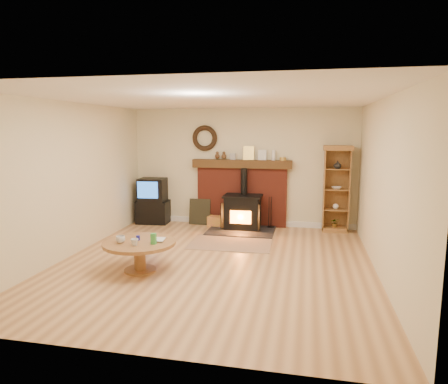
% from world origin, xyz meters
% --- Properties ---
extents(ground, '(5.50, 5.50, 0.00)m').
position_xyz_m(ground, '(0.00, 0.00, 0.00)').
color(ground, '#AB7647').
rests_on(ground, ground).
extents(room_shell, '(5.02, 5.52, 2.61)m').
position_xyz_m(room_shell, '(-0.02, 0.09, 1.72)').
color(room_shell, beige).
rests_on(room_shell, ground).
extents(chimney_breast, '(2.20, 0.22, 1.78)m').
position_xyz_m(chimney_breast, '(0.00, 2.67, 0.80)').
color(chimney_breast, maroon).
rests_on(chimney_breast, ground).
extents(wood_stove, '(1.40, 1.00, 1.31)m').
position_xyz_m(wood_stove, '(0.09, 2.27, 0.37)').
color(wood_stove, black).
rests_on(wood_stove, ground).
extents(area_rug, '(1.56, 1.10, 0.01)m').
position_xyz_m(area_rug, '(0.05, 1.17, 0.01)').
color(area_rug, brown).
rests_on(area_rug, ground).
extents(tv_unit, '(0.74, 0.55, 1.04)m').
position_xyz_m(tv_unit, '(-2.04, 2.47, 0.50)').
color(tv_unit, black).
rests_on(tv_unit, ground).
extents(curio_cabinet, '(0.58, 0.42, 1.81)m').
position_xyz_m(curio_cabinet, '(2.03, 2.55, 0.91)').
color(curio_cabinet, brown).
rests_on(curio_cabinet, ground).
extents(firelog_box, '(0.41, 0.30, 0.24)m').
position_xyz_m(firelog_box, '(-0.51, 2.40, 0.12)').
color(firelog_box, yellow).
rests_on(firelog_box, ground).
extents(leaning_painting, '(0.49, 0.13, 0.58)m').
position_xyz_m(leaning_painting, '(-0.94, 2.55, 0.29)').
color(leaning_painting, black).
rests_on(leaning_painting, ground).
extents(fire_tools, '(0.16, 0.16, 0.70)m').
position_xyz_m(fire_tools, '(0.68, 2.50, 0.11)').
color(fire_tools, black).
rests_on(fire_tools, ground).
extents(coffee_table, '(1.10, 1.10, 0.63)m').
position_xyz_m(coffee_table, '(-1.03, -0.58, 0.38)').
color(coffee_table, brown).
rests_on(coffee_table, ground).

